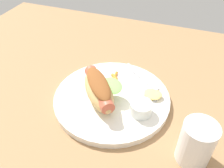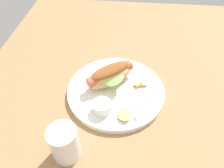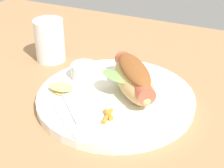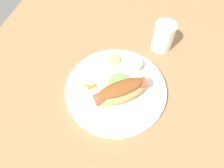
{
  "view_description": "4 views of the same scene",
  "coord_description": "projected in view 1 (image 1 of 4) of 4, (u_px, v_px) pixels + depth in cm",
  "views": [
    {
      "loc": [
        -14.62,
        40.69,
        41.29
      ],
      "look_at": [
        -0.49,
        2.3,
        6.5
      ],
      "focal_mm": 37.89,
      "sensor_mm": 36.0,
      "label": 1
    },
    {
      "loc": [
        -42.68,
        -2.09,
        47.85
      ],
      "look_at": [
        -0.75,
        2.12,
        4.32
      ],
      "focal_mm": 34.62,
      "sensor_mm": 36.0,
      "label": 2
    },
    {
      "loc": [
        21.03,
        -45.77,
        34.16
      ],
      "look_at": [
        -0.59,
        0.81,
        3.76
      ],
      "focal_mm": 54.4,
      "sensor_mm": 36.0,
      "label": 3
    },
    {
      "loc": [
        29.24,
        8.4,
        51.34
      ],
      "look_at": [
        1.16,
        0.31,
        5.03
      ],
      "focal_mm": 33.44,
      "sensor_mm": 36.0,
      "label": 4
    }
  ],
  "objects": [
    {
      "name": "knife",
      "position": [
        141.0,
        76.0,
        0.63
      ],
      "size": [
        11.43,
        8.95,
        0.36
      ],
      "primitive_type": "cube",
      "rotation": [
        0.0,
        0.0,
        2.51
      ],
      "color": "silver",
      "rests_on": "plate"
    },
    {
      "name": "plate",
      "position": [
        111.0,
        98.0,
        0.58
      ],
      "size": [
        28.31,
        28.31,
        1.6
      ],
      "primitive_type": "cylinder",
      "color": "white",
      "rests_on": "ground_plane"
    },
    {
      "name": "hot_dog",
      "position": [
        99.0,
        89.0,
        0.55
      ],
      "size": [
        13.84,
        15.14,
        5.82
      ],
      "rotation": [
        0.0,
        0.0,
        2.26
      ],
      "color": "tan",
      "rests_on": "plate"
    },
    {
      "name": "sauce_ramekin",
      "position": [
        141.0,
        108.0,
        0.53
      ],
      "size": [
        4.97,
        4.97,
        2.88
      ],
      "primitive_type": "cylinder",
      "color": "white",
      "rests_on": "plate"
    },
    {
      "name": "fork",
      "position": [
        138.0,
        81.0,
        0.62
      ],
      "size": [
        12.48,
        12.05,
        0.4
      ],
      "rotation": [
        0.0,
        0.0,
        2.38
      ],
      "color": "silver",
      "rests_on": "plate"
    },
    {
      "name": "carrot_garnish",
      "position": [
        115.0,
        77.0,
        0.63
      ],
      "size": [
        2.34,
        3.81,
        0.84
      ],
      "color": "orange",
      "rests_on": "plate"
    },
    {
      "name": "drinking_cup",
      "position": [
        196.0,
        143.0,
        0.44
      ],
      "size": [
        6.45,
        6.45,
        9.29
      ],
      "primitive_type": "cylinder",
      "color": "white",
      "rests_on": "ground_plane"
    },
    {
      "name": "ground_plane",
      "position": [
        113.0,
        100.0,
        0.6
      ],
      "size": [
        120.0,
        90.0,
        1.8
      ],
      "primitive_type": "cube",
      "color": "#9E754C"
    },
    {
      "name": "chips_pile",
      "position": [
        153.0,
        95.0,
        0.57
      ],
      "size": [
        5.22,
        4.59,
        1.33
      ],
      "color": "#E0C76E",
      "rests_on": "plate"
    }
  ]
}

